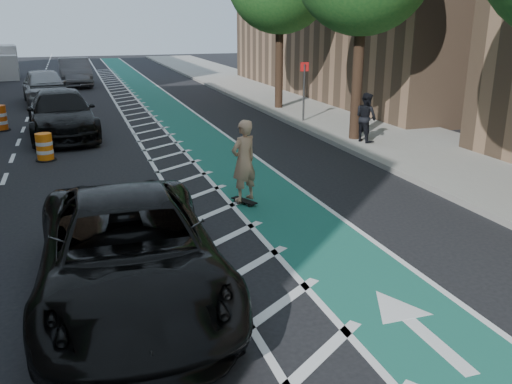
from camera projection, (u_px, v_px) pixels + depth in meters
name	position (u px, v px, depth m)	size (l,w,h in m)	color
ground	(170.00, 277.00, 9.03)	(120.00, 120.00, 0.00)	black
bike_lane	(205.00, 142.00, 18.96)	(2.00, 90.00, 0.01)	#195A51
buffer_strip	(162.00, 145.00, 18.51)	(1.40, 90.00, 0.01)	silver
sidewalk_right	(369.00, 128.00, 20.92)	(5.00, 90.00, 0.15)	gray
curb_right	(311.00, 132.00, 20.17)	(0.12, 90.00, 0.16)	gray
sign_post	(304.00, 91.00, 21.76)	(0.35, 0.08, 2.47)	#4C4C4C
skateboard	(244.00, 201.00, 12.57)	(0.48, 0.72, 0.09)	black
skateboarder	(244.00, 161.00, 12.28)	(0.69, 0.45, 1.88)	tan
suv_near	(129.00, 252.00, 8.08)	(2.61, 5.67, 1.58)	black
suv_far	(62.00, 114.00, 19.67)	(2.29, 5.63, 1.63)	black
car_silver	(45.00, 86.00, 27.57)	(2.04, 5.06, 1.72)	#A4A5A9
car_grey	(75.00, 72.00, 34.78)	(1.82, 5.23, 1.72)	#57565B
pedestrian	(366.00, 117.00, 18.10)	(0.80, 0.62, 1.64)	black
barrel_a	(45.00, 148.00, 16.36)	(0.61, 0.61, 0.83)	orange
barrel_b	(60.00, 124.00, 19.90)	(0.65, 0.65, 0.89)	#FF500D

